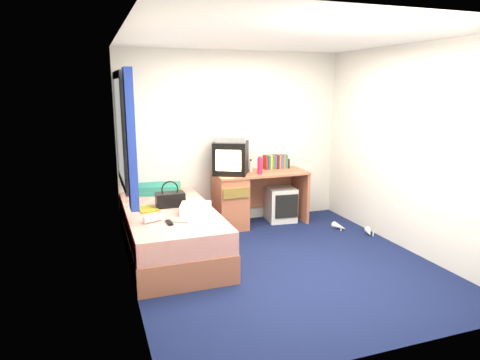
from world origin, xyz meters
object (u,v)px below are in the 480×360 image
object	(u,v)px
vcr	(231,139)
pillow	(159,189)
aerosol_can	(251,166)
handbag	(170,199)
storage_cube	(281,204)
crt_tv	(231,158)
pink_water_bottle	(260,166)
bed	(171,232)
water_bottle	(153,219)
colour_swatch_fan	(178,221)
white_heels	(354,229)
desk	(241,197)
remote_control	(169,223)
towel	(196,209)
magazine	(147,209)
picture_frame	(286,163)

from	to	relation	value
vcr	pillow	bearing A→B (deg)	-164.26
aerosol_can	handbag	bearing A→B (deg)	-153.56
storage_cube	crt_tv	distance (m)	1.05
crt_tv	pink_water_bottle	distance (m)	0.41
bed	crt_tv	xyz separation A→B (m)	(0.98, 0.74, 0.70)
aerosol_can	water_bottle	size ratio (longest dim) A/B	0.81
vcr	colour_swatch_fan	xyz separation A→B (m)	(-0.98, -1.22, -0.68)
colour_swatch_fan	white_heels	bearing A→B (deg)	9.71
desk	storage_cube	distance (m)	0.63
bed	white_heels	bearing A→B (deg)	-1.24
crt_tv	vcr	bearing A→B (deg)	90.00
pink_water_bottle	remote_control	distance (m)	1.84
pink_water_bottle	colour_swatch_fan	bearing A→B (deg)	-141.53
bed	vcr	bearing A→B (deg)	37.15
aerosol_can	pillow	bearing A→B (deg)	177.25
handbag	water_bottle	world-z (taller)	handbag
storage_cube	towel	size ratio (longest dim) A/B	1.50
desk	magazine	xyz separation A→B (m)	(-1.38, -0.64, 0.14)
aerosol_can	picture_frame	bearing A→B (deg)	11.28
desk	colour_swatch_fan	xyz separation A→B (m)	(-1.13, -1.21, 0.14)
bed	aerosol_can	distance (m)	1.59
desk	water_bottle	bearing A→B (deg)	-140.86
vcr	towel	world-z (taller)	vcr
magazine	water_bottle	size ratio (longest dim) A/B	1.40
vcr	white_heels	xyz separation A→B (m)	(1.48, -0.79, -1.19)
picture_frame	desk	bearing A→B (deg)	173.51
aerosol_can	towel	size ratio (longest dim) A/B	0.49
crt_tv	colour_swatch_fan	bearing A→B (deg)	-101.72
pink_water_bottle	water_bottle	size ratio (longest dim) A/B	1.09
picture_frame	storage_cube	bearing A→B (deg)	-155.58
colour_swatch_fan	storage_cube	bearing A→B (deg)	35.21
desk	storage_cube	bearing A→B (deg)	1.93
towel	desk	bearing A→B (deg)	47.72
vcr	handbag	bearing A→B (deg)	-127.17
crt_tv	remote_control	bearing A→B (deg)	-103.87
pillow	remote_control	xyz separation A→B (m)	(-0.10, -1.32, -0.05)
desk	crt_tv	bearing A→B (deg)	-179.92
aerosol_can	handbag	size ratio (longest dim) A/B	0.49
storage_cube	remote_control	size ratio (longest dim) A/B	3.08
colour_swatch_fan	bed	bearing A→B (deg)	89.60
vcr	handbag	xyz separation A→B (m)	(-0.95, -0.60, -0.60)
bed	towel	xyz separation A→B (m)	(0.24, -0.24, 0.33)
pink_water_bottle	vcr	bearing A→B (deg)	158.92
bed	white_heels	size ratio (longest dim) A/B	3.56
picture_frame	white_heels	world-z (taller)	picture_frame
vcr	pink_water_bottle	bearing A→B (deg)	-0.53
magazine	colour_swatch_fan	bearing A→B (deg)	-66.50
vcr	magazine	xyz separation A→B (m)	(-1.23, -0.65, -0.68)
desk	crt_tv	world-z (taller)	crt_tv
storage_cube	crt_tv	xyz separation A→B (m)	(-0.77, -0.02, 0.72)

